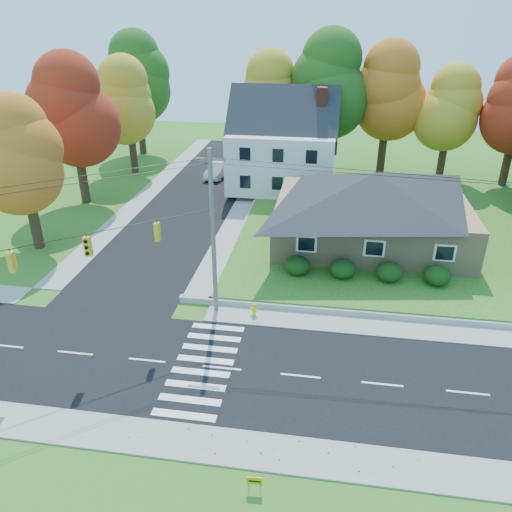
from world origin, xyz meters
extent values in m
plane|color=#3D7923|center=(0.00, 0.00, 0.00)|extent=(120.00, 120.00, 0.00)
cube|color=black|center=(0.00, 0.00, 0.01)|extent=(90.00, 8.00, 0.02)
cube|color=black|center=(-8.00, 26.00, 0.01)|extent=(8.00, 44.00, 0.02)
cube|color=#9C9A90|center=(0.00, 5.00, 0.04)|extent=(90.00, 2.00, 0.08)
cube|color=#9C9A90|center=(0.00, -5.00, 0.04)|extent=(90.00, 2.00, 0.08)
cube|color=#3D7923|center=(13.00, 21.00, 0.25)|extent=(30.00, 30.00, 0.50)
cube|color=tan|center=(8.00, 16.00, 2.10)|extent=(14.00, 10.00, 3.20)
pyramid|color=#26262B|center=(8.00, 16.00, 4.80)|extent=(14.60, 10.60, 2.20)
cube|color=silver|center=(0.00, 28.00, 3.30)|extent=(10.00, 8.00, 5.60)
pyramid|color=#26262B|center=(0.00, 28.00, 7.30)|extent=(10.40, 8.40, 2.40)
cube|color=brown|center=(3.50, 28.00, 5.30)|extent=(0.90, 0.90, 9.60)
ellipsoid|color=#163A10|center=(3.00, 9.80, 1.14)|extent=(1.70, 1.70, 1.27)
ellipsoid|color=#163A10|center=(6.00, 9.80, 1.14)|extent=(1.70, 1.70, 1.27)
ellipsoid|color=#163A10|center=(9.00, 9.80, 1.14)|extent=(1.70, 1.70, 1.27)
ellipsoid|color=#163A10|center=(12.00, 9.80, 1.14)|extent=(1.70, 1.70, 1.27)
cylinder|color=#666059|center=(-1.50, 5.20, 5.00)|extent=(0.26, 0.26, 10.00)
cube|color=#666059|center=(-1.50, 5.20, 9.40)|extent=(1.60, 0.12, 0.12)
cube|color=gold|center=(-9.50, -1.20, 5.95)|extent=(0.26, 0.34, 1.00)
cube|color=gold|center=(-6.80, 0.95, 5.95)|extent=(0.34, 0.26, 1.00)
cube|color=gold|center=(-4.00, 3.20, 5.95)|extent=(0.26, 0.34, 1.00)
cylinder|color=black|center=(-8.00, 0.00, 6.60)|extent=(13.02, 10.43, 0.04)
cylinder|color=#3F2A19|center=(-2.00, 34.00, 3.20)|extent=(0.80, 0.80, 5.40)
sphere|color=gold|center=(-2.00, 34.00, 7.10)|extent=(6.72, 6.72, 6.72)
sphere|color=gold|center=(-2.00, 34.00, 8.78)|extent=(5.91, 5.91, 5.91)
sphere|color=gold|center=(-2.00, 34.00, 10.46)|extent=(5.11, 5.11, 5.11)
cylinder|color=#3F2A19|center=(4.00, 33.00, 3.65)|extent=(0.86, 0.86, 6.30)
sphere|color=#265818|center=(4.00, 33.00, 8.20)|extent=(7.84, 7.84, 7.84)
sphere|color=#265818|center=(4.00, 33.00, 10.16)|extent=(6.90, 6.90, 6.90)
sphere|color=#265818|center=(4.00, 33.00, 12.12)|extent=(5.96, 5.96, 5.96)
cylinder|color=#3F2A19|center=(10.00, 34.00, 3.43)|extent=(0.83, 0.83, 5.85)
sphere|color=#CF661C|center=(10.00, 34.00, 7.65)|extent=(7.28, 7.28, 7.28)
sphere|color=#CF661C|center=(10.00, 34.00, 9.47)|extent=(6.41, 6.41, 6.41)
sphere|color=#CF661C|center=(10.00, 34.00, 11.29)|extent=(5.53, 5.53, 5.53)
cylinder|color=#3F2A19|center=(16.00, 33.00, 2.98)|extent=(0.77, 0.77, 4.95)
sphere|color=gold|center=(16.00, 33.00, 6.55)|extent=(6.16, 6.16, 6.16)
sphere|color=gold|center=(16.00, 33.00, 8.09)|extent=(5.42, 5.42, 5.42)
sphere|color=gold|center=(16.00, 33.00, 9.63)|extent=(4.68, 4.68, 4.68)
cylinder|color=#3F2A19|center=(22.00, 32.00, 3.20)|extent=(0.80, 0.80, 5.40)
cylinder|color=#3F2A19|center=(-17.00, 12.00, 2.48)|extent=(0.77, 0.77, 4.95)
sphere|color=#CF661C|center=(-17.00, 12.00, 6.05)|extent=(6.16, 6.16, 6.16)
sphere|color=#CF661C|center=(-17.00, 12.00, 7.59)|extent=(5.42, 5.42, 5.42)
sphere|color=#CF661C|center=(-17.00, 12.00, 9.13)|extent=(4.68, 4.68, 4.68)
cylinder|color=#3F2A19|center=(-18.00, 22.00, 2.93)|extent=(0.83, 0.83, 5.85)
sphere|color=#9E2714|center=(-18.00, 22.00, 7.15)|extent=(7.28, 7.28, 7.28)
sphere|color=#9E2714|center=(-18.00, 22.00, 8.97)|extent=(6.41, 6.41, 6.41)
sphere|color=#9E2714|center=(-18.00, 22.00, 10.79)|extent=(5.53, 5.53, 5.53)
cylinder|color=#3F2A19|center=(-17.00, 32.00, 2.70)|extent=(0.80, 0.80, 5.40)
sphere|color=gold|center=(-17.00, 32.00, 6.60)|extent=(6.72, 6.72, 6.72)
sphere|color=gold|center=(-17.00, 32.00, 8.28)|extent=(5.91, 5.91, 5.91)
sphere|color=gold|center=(-17.00, 32.00, 9.96)|extent=(5.11, 5.11, 5.11)
cylinder|color=#3F2A19|center=(-19.00, 40.00, 3.15)|extent=(0.86, 0.86, 6.30)
sphere|color=#265818|center=(-19.00, 40.00, 7.70)|extent=(7.84, 7.84, 7.84)
sphere|color=#265818|center=(-19.00, 40.00, 9.66)|extent=(6.90, 6.90, 6.90)
sphere|color=#265818|center=(-19.00, 40.00, 11.62)|extent=(5.96, 5.96, 5.96)
imported|color=silver|center=(-7.37, 31.57, 0.79)|extent=(2.27, 4.85, 1.54)
cylinder|color=yellow|center=(0.85, 5.06, 0.05)|extent=(0.37, 0.37, 0.10)
cylinder|color=yellow|center=(0.85, 5.06, 0.36)|extent=(0.25, 0.25, 0.57)
sphere|color=yellow|center=(0.85, 5.06, 0.70)|extent=(0.27, 0.27, 0.27)
cylinder|color=yellow|center=(0.85, 5.06, 0.46)|extent=(0.47, 0.31, 0.12)
cylinder|color=black|center=(2.55, -6.89, 0.25)|extent=(0.02, 0.02, 0.50)
cylinder|color=black|center=(2.99, -6.89, 0.25)|extent=(0.02, 0.02, 0.50)
cube|color=#E1B202|center=(2.77, -6.89, 0.55)|extent=(0.60, 0.07, 0.40)
camera|label=1|loc=(4.83, -19.74, 16.44)|focal=35.00mm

